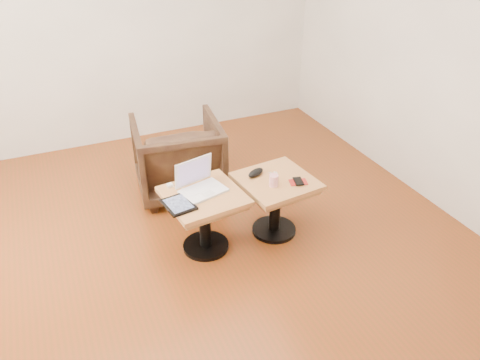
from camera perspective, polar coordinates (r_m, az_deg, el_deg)
name	(u,v)px	position (r m, az deg, el deg)	size (l,w,h in m)	color
room_shell	(182,89)	(3.13, -7.05, 10.99)	(4.52, 4.52, 2.71)	maroon
side_table_left	(204,208)	(3.59, -4.41, -3.42)	(0.62, 0.62, 0.51)	black
side_table_right	(276,193)	(3.77, 4.37, -1.57)	(0.62, 0.62, 0.51)	black
laptop	(200,184)	(3.55, -4.89, -0.54)	(0.38, 0.33, 0.23)	white
tablet	(178,205)	(3.40, -7.52, -2.99)	(0.23, 0.28, 0.02)	black
charging_adapter	(170,185)	(3.63, -8.54, -0.63)	(0.04, 0.04, 0.02)	white
glasses_case	(256,173)	(3.73, 1.92, 0.91)	(0.16, 0.07, 0.05)	black
striped_cup	(274,180)	(3.60, 4.13, -0.05)	(0.07, 0.07, 0.09)	#BD344B
earbuds_tangle	(274,173)	(3.77, 4.12, 0.81)	(0.07, 0.05, 0.01)	white
phone_on_sleeve	(298,182)	(3.68, 7.12, -0.20)	(0.16, 0.13, 0.02)	#A3130F
armchair	(178,157)	(4.38, -7.58, 2.85)	(0.77, 0.79, 0.72)	black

